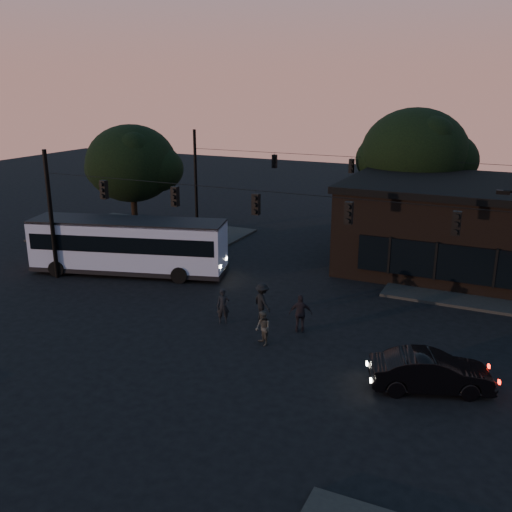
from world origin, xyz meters
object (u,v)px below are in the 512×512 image
at_px(building, 476,227).
at_px(pedestrian_c, 301,313).
at_px(car, 431,372).
at_px(bus, 128,244).
at_px(pedestrian_a, 223,306).
at_px(pedestrian_d, 262,302).
at_px(pedestrian_b, 263,328).

bearing_deg(building, pedestrian_c, -115.50).
bearing_deg(car, bus, 50.23).
bearing_deg(car, pedestrian_c, 44.97).
relative_size(pedestrian_a, pedestrian_d, 0.91).
bearing_deg(pedestrian_b, pedestrian_c, 104.48).
xyz_separation_m(bus, pedestrian_d, (10.23, -3.07, -0.91)).
xyz_separation_m(building, pedestrian_c, (-6.23, -13.06, -1.80)).
bearing_deg(pedestrian_a, bus, 126.53).
bearing_deg(building, bus, -153.08).
distance_m(bus, car, 19.76).
height_order(pedestrian_b, pedestrian_c, pedestrian_c).
bearing_deg(building, pedestrian_d, -123.83).
bearing_deg(pedestrian_a, pedestrian_c, -18.39).
bearing_deg(car, pedestrian_b, 62.64).
bearing_deg(pedestrian_d, pedestrian_c, -159.65).
relative_size(pedestrian_b, pedestrian_d, 0.83).
bearing_deg(pedestrian_c, car, 133.02).
xyz_separation_m(pedestrian_b, pedestrian_c, (0.99, 1.98, 0.13)).
height_order(pedestrian_a, pedestrian_d, pedestrian_d).
bearing_deg(pedestrian_a, pedestrian_b, -54.60).
bearing_deg(pedestrian_d, bus, 17.34).
distance_m(bus, pedestrian_b, 12.74).
height_order(building, pedestrian_a, building).
xyz_separation_m(pedestrian_b, pedestrian_d, (-1.17, 2.51, 0.15)).
bearing_deg(pedestrian_c, bus, -38.92).
bearing_deg(pedestrian_b, building, 105.49).
xyz_separation_m(pedestrian_a, pedestrian_c, (3.70, 0.60, 0.06)).
bearing_deg(car, pedestrian_d, 47.55).
bearing_deg(pedestrian_d, pedestrian_b, 149.13).
xyz_separation_m(building, bus, (-18.63, -9.46, -0.86)).
xyz_separation_m(building, pedestrian_d, (-8.40, -12.53, -1.78)).
bearing_deg(bus, pedestrian_d, -32.86).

